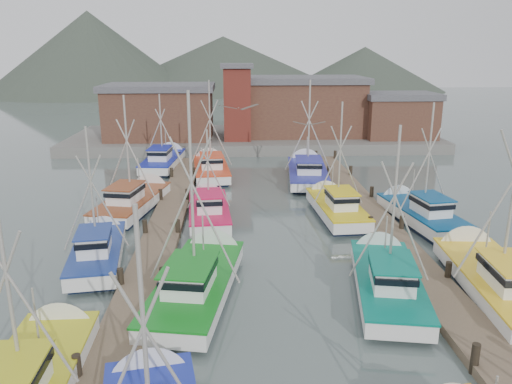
{
  "coord_description": "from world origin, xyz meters",
  "views": [
    {
      "loc": [
        -2.55,
        -24.09,
        11.24
      ],
      "look_at": [
        -1.13,
        6.05,
        2.6
      ],
      "focal_mm": 35.0,
      "sensor_mm": 36.0,
      "label": 1
    }
  ],
  "objects_px": {
    "lookout_tower": "(237,102)",
    "boat_4": "(199,280)",
    "boat_8": "(209,209)",
    "boat_12": "(211,168)"
  },
  "relations": [
    {
      "from": "lookout_tower",
      "to": "boat_4",
      "type": "height_order",
      "value": "lookout_tower"
    },
    {
      "from": "lookout_tower",
      "to": "boat_12",
      "type": "bearing_deg",
      "value": -102.51
    },
    {
      "from": "boat_12",
      "to": "boat_8",
      "type": "bearing_deg",
      "value": -93.83
    },
    {
      "from": "lookout_tower",
      "to": "boat_12",
      "type": "xyz_separation_m",
      "value": [
        -2.63,
        -11.87,
        -4.87
      ]
    },
    {
      "from": "lookout_tower",
      "to": "boat_8",
      "type": "xyz_separation_m",
      "value": [
        -2.26,
        -24.43,
        -4.88
      ]
    },
    {
      "from": "lookout_tower",
      "to": "boat_8",
      "type": "distance_m",
      "value": 25.01
    },
    {
      "from": "lookout_tower",
      "to": "boat_8",
      "type": "relative_size",
      "value": 0.99
    },
    {
      "from": "boat_8",
      "to": "boat_12",
      "type": "bearing_deg",
      "value": 87.42
    },
    {
      "from": "lookout_tower",
      "to": "boat_4",
      "type": "xyz_separation_m",
      "value": [
        -2.23,
        -35.36,
        -4.86
      ]
    },
    {
      "from": "boat_4",
      "to": "boat_12",
      "type": "xyz_separation_m",
      "value": [
        -0.4,
        23.48,
        -0.0
      ]
    }
  ]
}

